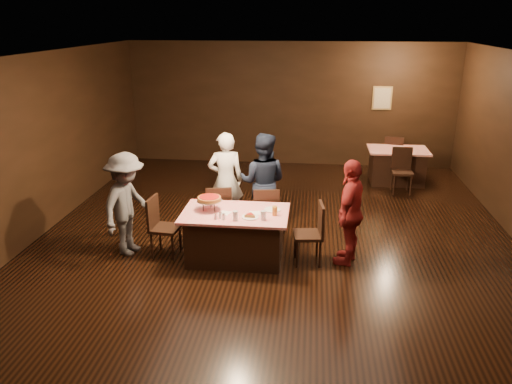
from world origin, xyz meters
TOP-DOWN VIEW (x-y plane):
  - room at (0.00, 0.01)m, footprint 10.00×10.04m
  - main_table at (-0.55, -0.43)m, footprint 1.60×1.00m
  - back_table at (2.48, 3.70)m, footprint 1.30×0.90m
  - chair_far_left at (-0.95, 0.32)m, footprint 0.51×0.51m
  - chair_far_right at (-0.15, 0.32)m, footprint 0.47×0.47m
  - chair_end_left at (-1.65, -0.43)m, footprint 0.46×0.46m
  - chair_end_right at (0.55, -0.43)m, footprint 0.47×0.47m
  - chair_back_near at (2.48, 3.00)m, footprint 0.42×0.42m
  - chair_back_far at (2.48, 4.30)m, footprint 0.50×0.50m
  - diner_white_jacket at (-0.92, 0.87)m, footprint 0.69×0.53m
  - diner_navy_hoodie at (-0.25, 0.79)m, footprint 0.91×0.75m
  - diner_grey_knit at (-2.25, -0.40)m, footprint 0.85×1.17m
  - diner_red_shirt at (1.17, -0.34)m, footprint 0.68×1.03m
  - pizza_stand at (-0.95, -0.38)m, footprint 0.38×0.38m
  - plate_with_slice at (-0.30, -0.61)m, footprint 0.25×0.25m
  - plate_empty at (-0.00, -0.28)m, footprint 0.25×0.25m
  - glass_front_left at (-0.50, -0.73)m, footprint 0.08×0.08m
  - glass_front_right at (-0.10, -0.68)m, footprint 0.08×0.08m
  - glass_amber at (0.05, -0.48)m, footprint 0.08×0.08m
  - condiments at (-0.73, -0.72)m, footprint 0.17×0.10m
  - napkin_center at (-0.25, -0.43)m, footprint 0.19×0.19m
  - napkin_left at (-0.70, -0.48)m, footprint 0.21×0.21m

SIDE VIEW (x-z plane):
  - main_table at x=-0.55m, z-range 0.00..0.77m
  - back_table at x=2.48m, z-range 0.00..0.77m
  - chair_far_left at x=-0.95m, z-range 0.00..0.95m
  - chair_far_right at x=-0.15m, z-range 0.00..0.95m
  - chair_end_left at x=-1.65m, z-range 0.00..0.95m
  - chair_end_right at x=0.55m, z-range 0.00..0.95m
  - chair_back_near at x=2.48m, z-range 0.00..0.95m
  - chair_back_far at x=2.48m, z-range 0.00..0.95m
  - napkin_center at x=-0.25m, z-range 0.77..0.78m
  - napkin_left at x=-0.70m, z-range 0.77..0.78m
  - plate_empty at x=0.00m, z-range 0.77..0.78m
  - plate_with_slice at x=-0.30m, z-range 0.76..0.83m
  - diner_red_shirt at x=1.17m, z-range 0.00..1.62m
  - diner_grey_knit at x=-2.25m, z-range 0.00..1.63m
  - condiments at x=-0.73m, z-range 0.77..0.87m
  - glass_front_left at x=-0.50m, z-range 0.77..0.91m
  - glass_front_right at x=-0.10m, z-range 0.77..0.91m
  - glass_amber at x=0.05m, z-range 0.77..0.91m
  - diner_white_jacket at x=-0.92m, z-range 0.00..1.70m
  - diner_navy_hoodie at x=-0.25m, z-range 0.00..1.72m
  - pizza_stand at x=-0.95m, z-range 0.84..1.06m
  - room at x=0.00m, z-range 0.63..3.65m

